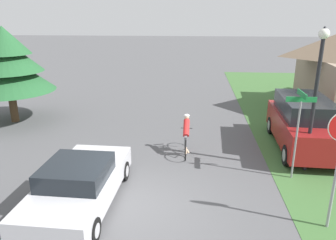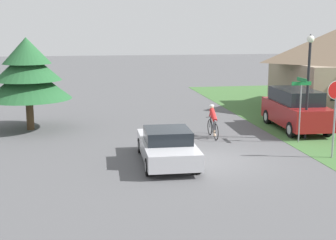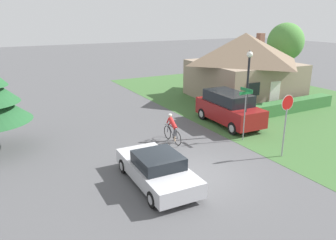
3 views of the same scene
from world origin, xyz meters
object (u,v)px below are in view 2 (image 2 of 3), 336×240
(street_name_sign, at_px, (301,98))
(street_lamp, at_px, (309,71))
(parked_suv_right, at_px, (296,109))
(stop_sign, at_px, (336,104))
(cyclist, at_px, (213,122))
(conifer_tall_near, at_px, (28,73))
(sedan_left_lane, at_px, (167,146))

(street_name_sign, bearing_deg, street_lamp, 45.25)
(parked_suv_right, relative_size, stop_sign, 1.60)
(cyclist, xyz_separation_m, street_lamp, (4.05, -1.01, 2.35))
(cyclist, distance_m, conifer_tall_near, 9.29)
(parked_suv_right, xyz_separation_m, conifer_tall_near, (-12.94, 2.27, 1.79))
(stop_sign, height_order, street_lamp, street_lamp)
(sedan_left_lane, height_order, conifer_tall_near, conifer_tall_near)
(stop_sign, relative_size, conifer_tall_near, 0.66)
(parked_suv_right, bearing_deg, conifer_tall_near, 82.40)
(sedan_left_lane, relative_size, cyclist, 2.45)
(parked_suv_right, distance_m, street_lamp, 2.85)
(street_lamp, bearing_deg, cyclist, 165.97)
(sedan_left_lane, bearing_deg, conifer_tall_near, 41.14)
(sedan_left_lane, distance_m, conifer_tall_near, 9.19)
(cyclist, height_order, street_name_sign, street_name_sign)
(sedan_left_lane, relative_size, stop_sign, 1.48)
(parked_suv_right, height_order, street_name_sign, street_name_sign)
(street_name_sign, relative_size, conifer_tall_near, 0.63)
(sedan_left_lane, bearing_deg, street_lamp, -66.97)
(parked_suv_right, distance_m, street_name_sign, 2.90)
(parked_suv_right, relative_size, street_lamp, 1.02)
(stop_sign, height_order, street_name_sign, stop_sign)
(sedan_left_lane, height_order, street_name_sign, street_name_sign)
(cyclist, relative_size, conifer_tall_near, 0.40)
(street_name_sign, distance_m, conifer_tall_near, 12.88)
(stop_sign, bearing_deg, parked_suv_right, -98.92)
(street_lamp, relative_size, street_name_sign, 1.65)
(cyclist, relative_size, stop_sign, 0.61)
(sedan_left_lane, distance_m, parked_suv_right, 8.61)
(cyclist, bearing_deg, parked_suv_right, -78.31)
(sedan_left_lane, xyz_separation_m, stop_sign, (6.43, -0.48, 1.50))
(cyclist, height_order, parked_suv_right, parked_suv_right)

